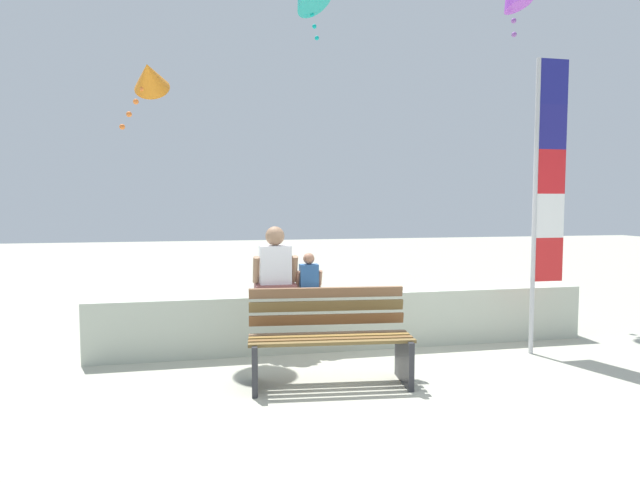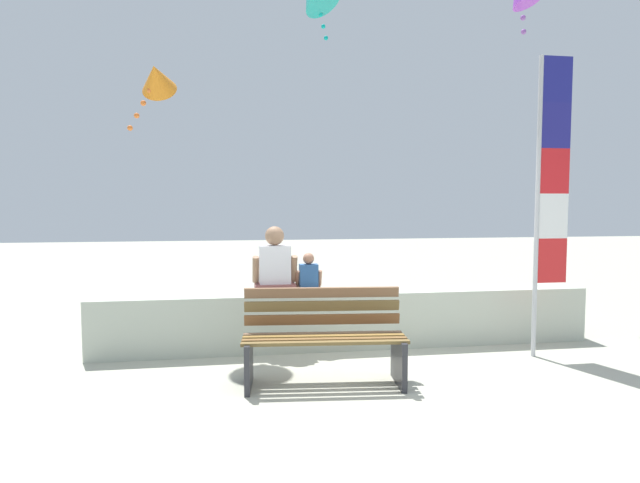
# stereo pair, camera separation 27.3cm
# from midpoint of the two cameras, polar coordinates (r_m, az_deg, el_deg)

# --- Properties ---
(ground_plane) EXTENTS (40.00, 40.00, 0.00)m
(ground_plane) POSITION_cam_midpoint_polar(r_m,az_deg,el_deg) (5.30, 5.29, -14.78)
(ground_plane) COLOR #ACAC99
(seawall_ledge) EXTENTS (5.90, 0.49, 0.66)m
(seawall_ledge) POSITION_cam_midpoint_polar(r_m,az_deg,el_deg) (6.49, 1.75, -8.19)
(seawall_ledge) COLOR #B5BCAA
(seawall_ledge) RESTS_ON ground
(park_bench) EXTENTS (1.58, 0.75, 0.88)m
(park_bench) POSITION_cam_midpoint_polar(r_m,az_deg,el_deg) (5.17, -0.51, -10.45)
(park_bench) COLOR brown
(park_bench) RESTS_ON ground
(person_adult) EXTENTS (0.51, 0.38, 0.78)m
(person_adult) POSITION_cam_midpoint_polar(r_m,az_deg,el_deg) (6.20, -6.05, -2.82)
(person_adult) COLOR brown
(person_adult) RESTS_ON seawall_ledge
(person_child) EXTENTS (0.31, 0.23, 0.47)m
(person_child) POSITION_cam_midpoint_polar(r_m,az_deg,el_deg) (6.26, -2.45, -3.85)
(person_child) COLOR brown
(person_child) RESTS_ON seawall_ledge
(flag_banner) EXTENTS (0.39, 0.05, 3.30)m
(flag_banner) POSITION_cam_midpoint_polar(r_m,az_deg,el_deg) (6.49, 21.72, 5.55)
(flag_banner) COLOR #B7B7BC
(flag_banner) RESTS_ON ground
(kite_orange) EXTENTS (0.73, 0.70, 1.09)m
(kite_orange) POSITION_cam_midpoint_polar(r_m,az_deg,el_deg) (8.44, -18.63, 16.25)
(kite_orange) COLOR orange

